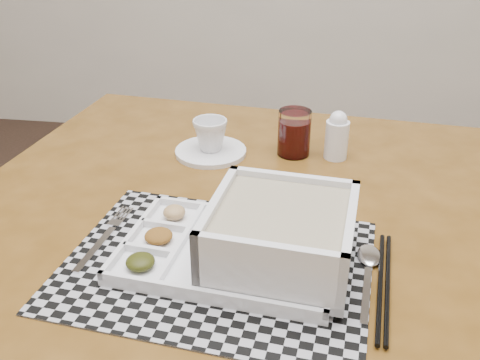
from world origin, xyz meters
name	(u,v)px	position (x,y,z in m)	size (l,w,h in m)	color
dining_table	(246,259)	(0.49, 0.33, 0.71)	(1.16, 1.16, 0.79)	#4B2E0D
placemat	(217,264)	(0.47, 0.20, 0.79)	(0.45, 0.34, 0.00)	#98989F
serving_tray	(269,240)	(0.54, 0.21, 0.83)	(0.36, 0.25, 0.10)	white
fork	(104,236)	(0.28, 0.24, 0.79)	(0.04, 0.19, 0.00)	silver
spoon	(369,261)	(0.69, 0.24, 0.79)	(0.04, 0.18, 0.01)	silver
chopsticks	(384,284)	(0.71, 0.18, 0.80)	(0.04, 0.24, 0.01)	black
saucer	(211,152)	(0.38, 0.57, 0.79)	(0.15, 0.15, 0.01)	white
cup	(210,135)	(0.38, 0.57, 0.83)	(0.07, 0.07, 0.07)	white
juice_glass	(294,134)	(0.56, 0.60, 0.83)	(0.07, 0.07, 0.10)	white
creamer_bottle	(337,136)	(0.64, 0.59, 0.84)	(0.05, 0.05, 0.10)	white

